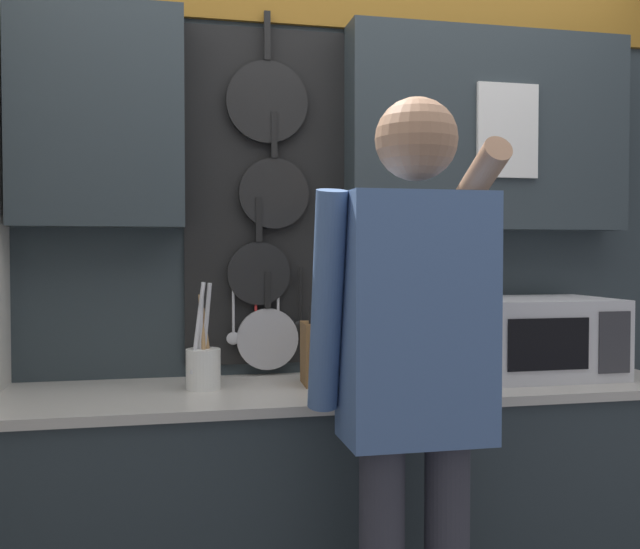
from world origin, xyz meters
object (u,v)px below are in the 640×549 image
(knife_block, at_px, (319,353))
(microwave, at_px, (535,337))
(utensil_crock, at_px, (203,364))
(person, at_px, (414,368))

(knife_block, bearing_deg, microwave, -0.06)
(microwave, relative_size, knife_block, 1.89)
(microwave, height_order, utensil_crock, utensil_crock)
(microwave, distance_m, knife_block, 0.79)
(utensil_crock, height_order, person, person)
(microwave, bearing_deg, knife_block, 179.94)
(utensil_crock, bearing_deg, person, -46.73)
(microwave, height_order, person, person)
(utensil_crock, bearing_deg, knife_block, -0.10)
(utensil_crock, relative_size, person, 0.20)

